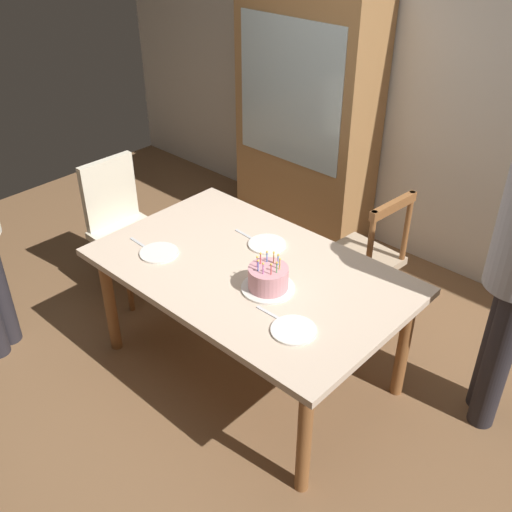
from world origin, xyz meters
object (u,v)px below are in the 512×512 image
at_px(plate_far_side, 267,244).
at_px(chair_upholstered, 122,221).
at_px(plate_near_guest, 294,330).
at_px(chair_spindle_back, 363,260).
at_px(birthday_cake, 268,279).
at_px(plate_near_celebrant, 159,253).
at_px(china_cabinet, 307,118).
at_px(dining_table, 249,280).

relative_size(plate_far_side, chair_upholstered, 0.23).
xyz_separation_m(plate_far_side, plate_near_guest, (0.60, -0.48, 0.00)).
bearing_deg(chair_spindle_back, birthday_cake, -89.29).
height_order(plate_near_celebrant, chair_spindle_back, chair_spindle_back).
height_order(chair_upholstered, china_cabinet, china_cabinet).
bearing_deg(birthday_cake, chair_upholstered, 175.45).
bearing_deg(chair_upholstered, dining_table, -1.96).
distance_m(dining_table, birthday_cake, 0.26).
bearing_deg(china_cabinet, plate_near_celebrant, -77.75).
bearing_deg(birthday_cake, china_cabinet, 123.15).
bearing_deg(china_cabinet, plate_near_guest, -52.57).
relative_size(plate_near_celebrant, chair_spindle_back, 0.23).
bearing_deg(plate_near_guest, birthday_cake, 151.65).
bearing_deg(plate_near_guest, plate_near_celebrant, 180.00).
distance_m(birthday_cake, plate_near_guest, 0.36).
bearing_deg(chair_upholstered, plate_far_side, 9.70).
bearing_deg(chair_spindle_back, plate_near_guest, -73.53).
bearing_deg(plate_near_celebrant, chair_spindle_back, 58.80).
distance_m(plate_far_side, chair_upholstered, 1.20).
bearing_deg(plate_near_celebrant, plate_far_side, 51.33).
distance_m(birthday_cake, plate_near_celebrant, 0.70).
xyz_separation_m(plate_near_celebrant, chair_spindle_back, (0.66, 1.09, -0.29)).
xyz_separation_m(plate_far_side, chair_upholstered, (-1.16, -0.20, -0.21)).
bearing_deg(chair_spindle_back, dining_table, -102.63).
xyz_separation_m(dining_table, birthday_cake, (0.20, -0.07, 0.14)).
xyz_separation_m(plate_near_celebrant, plate_far_side, (0.39, 0.48, 0.00)).
distance_m(plate_far_side, china_cabinet, 1.54).
bearing_deg(birthday_cake, plate_near_celebrant, -165.98).
distance_m(plate_near_guest, chair_upholstered, 1.80).
distance_m(plate_near_celebrant, plate_far_side, 0.62).
relative_size(plate_near_guest, chair_upholstered, 0.23).
xyz_separation_m(chair_spindle_back, chair_upholstered, (-1.44, -0.81, 0.07)).
height_order(birthday_cake, china_cabinet, china_cabinet).
xyz_separation_m(dining_table, plate_near_celebrant, (-0.47, -0.24, 0.08)).
bearing_deg(plate_far_side, chair_spindle_back, 65.66).
distance_m(dining_table, plate_near_celebrant, 0.54).
relative_size(chair_spindle_back, chair_upholstered, 1.00).
height_order(plate_near_celebrant, chair_upholstered, chair_upholstered).
xyz_separation_m(birthday_cake, plate_near_guest, (0.31, -0.17, -0.06)).
bearing_deg(birthday_cake, dining_table, 160.25).
bearing_deg(china_cabinet, chair_upholstered, -104.24).
relative_size(plate_near_celebrant, plate_far_side, 1.00).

